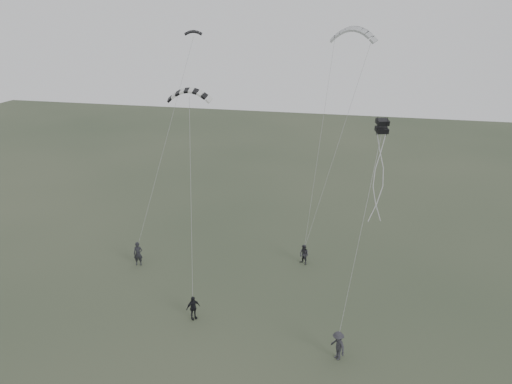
% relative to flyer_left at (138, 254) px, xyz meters
% --- Properties ---
extents(ground, '(140.00, 140.00, 0.00)m').
position_rel_flyer_left_xyz_m(ground, '(8.38, -5.63, -0.97)').
color(ground, '#33412D').
rests_on(ground, ground).
extents(flyer_left, '(0.80, 0.62, 1.94)m').
position_rel_flyer_left_xyz_m(flyer_left, '(0.00, 0.00, 0.00)').
color(flyer_left, black).
rests_on(flyer_left, ground).
extents(flyer_right, '(1.01, 0.96, 1.65)m').
position_rel_flyer_left_xyz_m(flyer_right, '(12.73, 3.13, -0.14)').
color(flyer_right, '#29292E').
rests_on(flyer_right, ground).
extents(flyer_center, '(0.95, 0.99, 1.65)m').
position_rel_flyer_left_xyz_m(flyer_center, '(6.75, -5.96, -0.14)').
color(flyer_center, black).
rests_on(flyer_center, ground).
extents(flyer_far, '(1.26, 1.32, 1.80)m').
position_rel_flyer_left_xyz_m(flyer_far, '(16.24, -7.82, -0.07)').
color(flyer_far, '#2B2B31').
rests_on(flyer_far, ground).
extents(kite_dark_small, '(1.44, 0.91, 0.57)m').
position_rel_flyer_left_xyz_m(kite_dark_small, '(3.10, 6.22, 16.49)').
color(kite_dark_small, black).
rests_on(kite_dark_small, flyer_left).
extents(kite_pale_large, '(3.70, 1.81, 1.66)m').
position_rel_flyer_left_xyz_m(kite_pale_large, '(15.22, 8.29, 16.71)').
color(kite_pale_large, '#A1A4A6').
rests_on(kite_pale_large, flyer_right).
extents(kite_striped, '(3.12, 1.38, 1.32)m').
position_rel_flyer_left_xyz_m(kite_striped, '(4.88, 0.03, 12.94)').
color(kite_striped, black).
rests_on(kite_striped, flyer_center).
extents(kite_box, '(0.82, 0.89, 0.80)m').
position_rel_flyer_left_xyz_m(kite_box, '(17.70, -4.44, 12.12)').
color(kite_box, black).
rests_on(kite_box, flyer_far).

